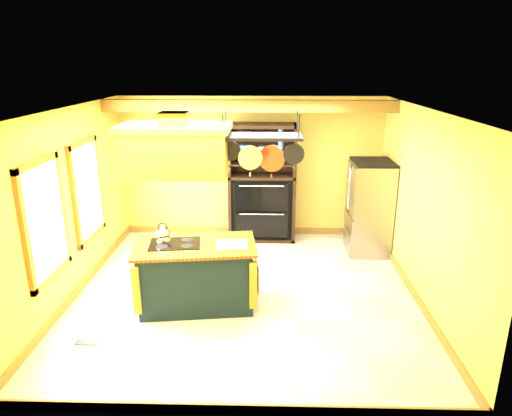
{
  "coord_description": "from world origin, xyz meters",
  "views": [
    {
      "loc": [
        0.33,
        -6.12,
        3.3
      ],
      "look_at": [
        0.15,
        0.3,
        1.24
      ],
      "focal_mm": 32.0,
      "sensor_mm": 36.0,
      "label": 1
    }
  ],
  "objects_px": {
    "pot_rack": "(261,144)",
    "range_hood": "(175,148)",
    "refrigerator": "(369,210)",
    "hutch": "(262,195)",
    "kitchen_island": "(196,274)"
  },
  "relations": [
    {
      "from": "range_hood",
      "to": "pot_rack",
      "type": "relative_size",
      "value": 1.3
    },
    {
      "from": "pot_rack",
      "to": "hutch",
      "type": "bearing_deg",
      "value": 90.61
    },
    {
      "from": "hutch",
      "to": "range_hood",
      "type": "bearing_deg",
      "value": -112.26
    },
    {
      "from": "kitchen_island",
      "to": "hutch",
      "type": "height_order",
      "value": "hutch"
    },
    {
      "from": "refrigerator",
      "to": "hutch",
      "type": "distance_m",
      "value": 2.01
    },
    {
      "from": "pot_rack",
      "to": "hutch",
      "type": "xyz_separation_m",
      "value": [
        -0.03,
        2.63,
        -1.44
      ]
    },
    {
      "from": "refrigerator",
      "to": "range_hood",
      "type": "bearing_deg",
      "value": -145.93
    },
    {
      "from": "refrigerator",
      "to": "hutch",
      "type": "height_order",
      "value": "hutch"
    },
    {
      "from": "pot_rack",
      "to": "refrigerator",
      "type": "distance_m",
      "value": 3.15
    },
    {
      "from": "pot_rack",
      "to": "refrigerator",
      "type": "xyz_separation_m",
      "value": [
        1.89,
        2.02,
        -1.52
      ]
    },
    {
      "from": "range_hood",
      "to": "pot_rack",
      "type": "height_order",
      "value": "same"
    },
    {
      "from": "range_hood",
      "to": "pot_rack",
      "type": "xyz_separation_m",
      "value": [
        1.1,
        0.0,
        0.06
      ]
    },
    {
      "from": "pot_rack",
      "to": "range_hood",
      "type": "bearing_deg",
      "value": -179.85
    },
    {
      "from": "refrigerator",
      "to": "hutch",
      "type": "bearing_deg",
      "value": 162.41
    },
    {
      "from": "pot_rack",
      "to": "hutch",
      "type": "relative_size",
      "value": 0.49
    }
  ]
}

